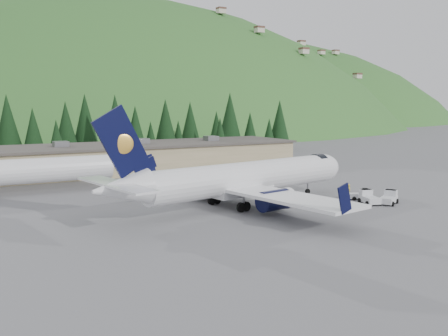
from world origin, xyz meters
TOP-DOWN VIEW (x-y plane):
  - ground at (0.00, 0.00)m, footprint 600.00×600.00m
  - airliner at (-1.09, -0.19)m, footprint 37.91×35.75m
  - second_airliner at (-24.92, 22.00)m, footprint 27.50×11.00m
  - baggage_tug_a at (16.04, -8.41)m, footprint 3.56×2.98m
  - baggage_tug_b at (15.12, -4.41)m, footprint 3.00×2.43m
  - baggage_tug_c at (13.88, -7.00)m, footprint 2.73×3.56m
  - terminal_building at (-5.01, 38.00)m, footprint 71.00×17.00m
  - ramp_worker at (14.24, -2.95)m, footprint 0.72×0.50m
  - tree_line at (-8.56, 61.57)m, footprint 113.14×18.22m
  - hills at (53.34, 207.38)m, footprint 614.00×330.00m

SIDE VIEW (x-z plane):
  - hills at x=53.34m, z-range -232.80..67.20m
  - ground at x=0.00m, z-range 0.00..0.00m
  - baggage_tug_b at x=15.12m, z-range -0.07..1.36m
  - baggage_tug_a at x=16.04m, z-range -0.09..1.61m
  - baggage_tug_c at x=13.88m, z-range -0.09..1.62m
  - ramp_worker at x=14.24m, z-range 0.00..1.89m
  - terminal_building at x=-5.01m, z-range -0.43..5.67m
  - second_airliner at x=-24.92m, z-range -1.70..8.35m
  - airliner at x=-1.09m, z-range -2.94..9.66m
  - tree_line at x=-8.56m, z-range 0.41..14.82m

